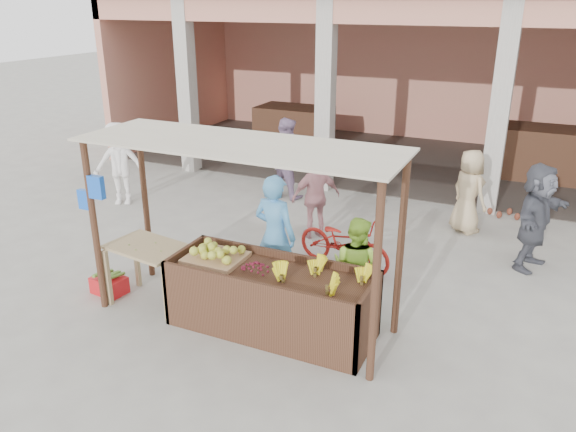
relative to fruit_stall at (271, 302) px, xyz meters
The scene contains 20 objects.
ground 0.64m from the fruit_stall, behind, with size 60.00×60.00×0.00m, color gray.
market_building 9.23m from the fruit_stall, 92.86° to the left, with size 14.40×6.40×4.20m.
fruit_stall is the anchor object (origin of this frame).
stall_awning 1.66m from the fruit_stall, behind, with size 4.09×1.35×2.39m.
banana_heap 0.81m from the fruit_stall, ahead, with size 1.00×0.55×0.18m, color yellow, non-canonical shape.
melon_tray 0.96m from the fruit_stall, behind, with size 0.73×0.63×0.20m.
berry_heap 0.50m from the fruit_stall, behind, with size 0.40×0.33×0.13m, color maroon.
side_table 1.85m from the fruit_stall, behind, with size 1.16×0.86×0.86m.
papaya_pile 1.91m from the fruit_stall, behind, with size 0.65×0.37×0.19m, color #4A922F, non-canonical shape.
red_crate 2.56m from the fruit_stall, behind, with size 0.47×0.34×0.24m, color red.
plantain_bundle 2.55m from the fruit_stall, behind, with size 0.37×0.26×0.07m, color olive, non-canonical shape.
produce_sacks 5.94m from the fruit_stall, 66.72° to the left, with size 0.92×0.68×0.56m.
vendor_blue 1.12m from the fruit_stall, 112.86° to the left, with size 0.71×0.52×1.89m, color #52A2E4.
vendor_green 1.21m from the fruit_stall, 44.08° to the left, with size 0.70×0.41×1.46m, color #97CD39.
motorcycle 2.09m from the fruit_stall, 83.41° to the left, with size 1.68×0.58×0.88m, color maroon.
shopper_a 5.75m from the fruit_stall, 148.83° to the left, with size 1.17×0.58×1.82m, color white.
shopper_b 3.11m from the fruit_stall, 101.69° to the left, with size 0.94×0.50×1.60m, color tan.
shopper_c 4.76m from the fruit_stall, 68.30° to the left, with size 0.81×0.53×1.68m, color tan.
shopper_d 4.43m from the fruit_stall, 48.91° to the left, with size 1.65×0.68×1.79m, color #4C4D58.
shopper_f 5.25m from the fruit_stall, 112.88° to the left, with size 0.90×0.52×1.85m, color #9C7FA5.
Camera 1 is at (3.30, -5.55, 3.98)m, focal length 35.00 mm.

